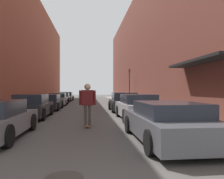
{
  "coord_description": "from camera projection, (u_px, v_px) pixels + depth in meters",
  "views": [
    {
      "loc": [
        0.3,
        -1.47,
        1.61
      ],
      "look_at": [
        1.81,
        12.45,
        1.63
      ],
      "focal_mm": 35.0,
      "sensor_mm": 36.0,
      "label": 1
    }
  ],
  "objects": [
    {
      "name": "skateboarder",
      "position": [
        87.0,
        100.0,
        9.42
      ],
      "size": [
        0.72,
        0.78,
        1.88
      ],
      "color": "brown",
      "rests_on": "ground"
    },
    {
      "name": "parked_car_left_1",
      "position": [
        32.0,
        107.0,
        12.48
      ],
      "size": [
        1.86,
        4.08,
        1.36
      ],
      "color": "#232326",
      "rests_on": "ground"
    },
    {
      "name": "parked_car_right_2",
      "position": [
        124.0,
        102.0,
        16.43
      ],
      "size": [
        2.07,
        3.97,
        1.4
      ],
      "color": "#232326",
      "rests_on": "ground"
    },
    {
      "name": "building_row_left",
      "position": [
        13.0,
        45.0,
        23.37
      ],
      "size": [
        4.9,
        45.81,
        12.87
      ],
      "color": "brown",
      "rests_on": "ground"
    },
    {
      "name": "parked_car_left_3",
      "position": [
        57.0,
        99.0,
        22.82
      ],
      "size": [
        2.05,
        4.04,
        1.26
      ],
      "color": "#B7B7BC",
      "rests_on": "ground"
    },
    {
      "name": "parked_car_left_5",
      "position": [
        67.0,
        96.0,
        32.84
      ],
      "size": [
        1.95,
        4.62,
        1.28
      ],
      "color": "silver",
      "rests_on": "ground"
    },
    {
      "name": "curb_strip_left",
      "position": [
        41.0,
        104.0,
        23.68
      ],
      "size": [
        1.8,
        45.81,
        0.12
      ],
      "color": "gray",
      "rests_on": "ground"
    },
    {
      "name": "parked_car_left_2",
      "position": [
        49.0,
        102.0,
        17.65
      ],
      "size": [
        2.01,
        4.44,
        1.24
      ],
      "color": "#232326",
      "rests_on": "ground"
    },
    {
      "name": "parked_car_right_1",
      "position": [
        138.0,
        107.0,
        11.87
      ],
      "size": [
        1.98,
        4.0,
        1.37
      ],
      "color": "#B7B7BC",
      "rests_on": "ground"
    },
    {
      "name": "parked_car_left_4",
      "position": [
        63.0,
        98.0,
        28.0
      ],
      "size": [
        1.85,
        3.94,
        1.22
      ],
      "color": "#515459",
      "rests_on": "ground"
    },
    {
      "name": "parked_car_right_0",
      "position": [
        167.0,
        122.0,
        6.78
      ],
      "size": [
        2.08,
        4.64,
        1.23
      ],
      "color": "#515459",
      "rests_on": "ground"
    },
    {
      "name": "traffic_light",
      "position": [
        129.0,
        82.0,
        25.39
      ],
      "size": [
        0.16,
        0.22,
        3.92
      ],
      "color": "#2D2D2D",
      "rests_on": "curb_strip_right"
    },
    {
      "name": "building_row_right",
      "position": [
        153.0,
        49.0,
        25.04
      ],
      "size": [
        4.9,
        45.81,
        12.63
      ],
      "color": "brown",
      "rests_on": "ground"
    },
    {
      "name": "curb_strip_right",
      "position": [
        128.0,
        103.0,
        24.72
      ],
      "size": [
        1.8,
        45.81,
        0.12
      ],
      "color": "gray",
      "rests_on": "ground"
    },
    {
      "name": "manhole_cover",
      "position": [
        64.0,
        178.0,
        3.95
      ],
      "size": [
        0.7,
        0.7,
        0.02
      ],
      "color": "#332D28",
      "rests_on": "ground"
    },
    {
      "name": "ground",
      "position": [
        85.0,
        108.0,
        19.64
      ],
      "size": [
        100.79,
        100.79,
        0.0
      ],
      "primitive_type": "plane",
      "color": "#4C4947"
    }
  ]
}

